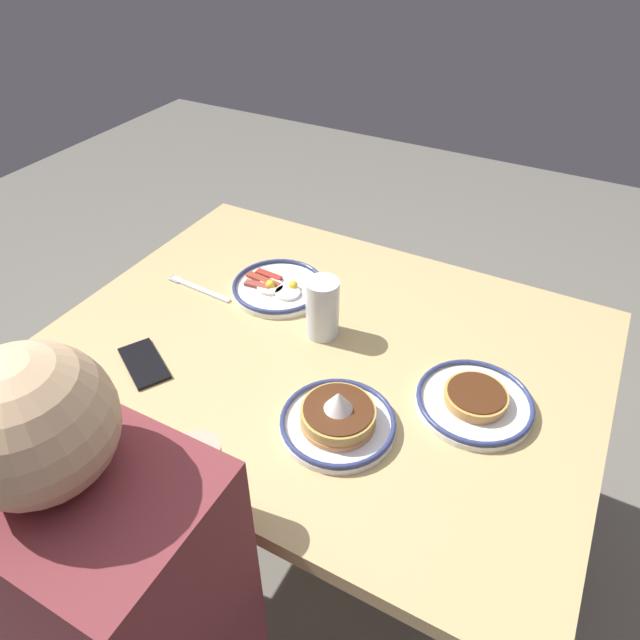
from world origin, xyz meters
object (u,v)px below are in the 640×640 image
plate_center_pancakes (475,401)px  drinking_glass (322,311)px  fork_near (199,289)px  plate_far_companion (338,419)px  cell_phone (144,363)px  plate_near_main (278,287)px

plate_center_pancakes → drinking_glass: size_ratio=1.61×
plate_center_pancakes → drinking_glass: 0.38m
fork_near → plate_far_companion: bearing=155.4°
drinking_glass → cell_phone: size_ratio=0.99×
drinking_glass → plate_center_pancakes: bearing=171.1°
cell_phone → fork_near: bearing=-46.4°
plate_center_pancakes → drinking_glass: (0.37, -0.06, 0.05)m
plate_near_main → cell_phone: size_ratio=1.62×
plate_center_pancakes → plate_far_companion: 0.28m
plate_near_main → drinking_glass: drinking_glass is taller
plate_near_main → plate_far_companion: bearing=135.6°
plate_center_pancakes → cell_phone: size_ratio=1.61×
plate_near_main → plate_far_companion: 0.46m
plate_center_pancakes → cell_phone: (0.66, 0.22, -0.01)m
plate_near_main → fork_near: bearing=26.5°
plate_near_main → plate_far_companion: plate_far_companion is taller
plate_far_companion → fork_near: (0.51, -0.23, -0.02)m
plate_far_companion → drinking_glass: drinking_glass is taller
plate_far_companion → cell_phone: 0.45m
drinking_glass → cell_phone: drinking_glass is taller
plate_near_main → fork_near: plate_near_main is taller
drinking_glass → fork_near: size_ratio=0.73×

